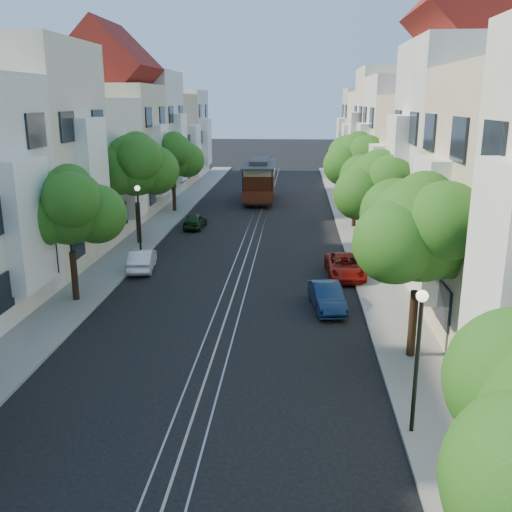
% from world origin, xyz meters
% --- Properties ---
extents(ground, '(200.00, 200.00, 0.00)m').
position_xyz_m(ground, '(0.00, 28.00, 0.00)').
color(ground, black).
rests_on(ground, ground).
extents(sidewalk_east, '(2.50, 80.00, 0.12)m').
position_xyz_m(sidewalk_east, '(7.25, 28.00, 0.06)').
color(sidewalk_east, gray).
rests_on(sidewalk_east, ground).
extents(sidewalk_west, '(2.50, 80.00, 0.12)m').
position_xyz_m(sidewalk_west, '(-7.25, 28.00, 0.06)').
color(sidewalk_west, gray).
rests_on(sidewalk_west, ground).
extents(rail_left, '(0.06, 80.00, 0.02)m').
position_xyz_m(rail_left, '(-0.55, 28.00, 0.01)').
color(rail_left, gray).
rests_on(rail_left, ground).
extents(rail_slot, '(0.06, 80.00, 0.02)m').
position_xyz_m(rail_slot, '(0.00, 28.00, 0.01)').
color(rail_slot, gray).
rests_on(rail_slot, ground).
extents(rail_right, '(0.06, 80.00, 0.02)m').
position_xyz_m(rail_right, '(0.55, 28.00, 0.01)').
color(rail_right, gray).
rests_on(rail_right, ground).
extents(lane_line, '(0.08, 80.00, 0.01)m').
position_xyz_m(lane_line, '(0.00, 28.00, 0.00)').
color(lane_line, tan).
rests_on(lane_line, ground).
extents(townhouses_east, '(7.75, 72.00, 12.00)m').
position_xyz_m(townhouses_east, '(11.87, 27.91, 5.18)').
color(townhouses_east, beige).
rests_on(townhouses_east, ground).
extents(townhouses_west, '(7.75, 72.00, 11.76)m').
position_xyz_m(townhouses_west, '(-11.87, 27.91, 5.08)').
color(townhouses_west, silver).
rests_on(townhouses_west, ground).
extents(tree_e_b, '(4.93, 4.08, 6.68)m').
position_xyz_m(tree_e_b, '(7.26, 8.98, 4.73)').
color(tree_e_b, black).
rests_on(tree_e_b, ground).
extents(tree_e_c, '(4.84, 3.99, 6.52)m').
position_xyz_m(tree_e_c, '(7.26, 19.98, 4.60)').
color(tree_e_c, black).
rests_on(tree_e_c, ground).
extents(tree_e_d, '(5.01, 4.16, 6.85)m').
position_xyz_m(tree_e_d, '(7.26, 30.98, 4.87)').
color(tree_e_d, black).
rests_on(tree_e_d, ground).
extents(tree_w_b, '(4.72, 3.87, 6.27)m').
position_xyz_m(tree_w_b, '(-7.14, 13.98, 4.40)').
color(tree_w_b, black).
rests_on(tree_w_b, ground).
extents(tree_w_c, '(5.13, 4.28, 7.09)m').
position_xyz_m(tree_w_c, '(-7.14, 24.98, 5.07)').
color(tree_w_c, black).
rests_on(tree_w_c, ground).
extents(tree_w_d, '(4.84, 3.99, 6.52)m').
position_xyz_m(tree_w_d, '(-7.14, 35.98, 4.60)').
color(tree_w_d, black).
rests_on(tree_w_d, ground).
extents(lamp_east, '(0.32, 0.32, 4.16)m').
position_xyz_m(lamp_east, '(6.30, 4.00, 2.85)').
color(lamp_east, black).
rests_on(lamp_east, ground).
extents(lamp_west, '(0.32, 0.32, 4.16)m').
position_xyz_m(lamp_west, '(-6.30, 22.00, 2.85)').
color(lamp_west, black).
rests_on(lamp_west, ground).
extents(cable_car, '(3.10, 9.23, 3.52)m').
position_xyz_m(cable_car, '(-0.50, 42.18, 2.08)').
color(cable_car, black).
rests_on(cable_car, ground).
extents(parked_car_e_mid, '(1.71, 3.66, 1.16)m').
position_xyz_m(parked_car_e_mid, '(4.40, 13.82, 0.58)').
color(parked_car_e_mid, '#0C1F3F').
rests_on(parked_car_e_mid, ground).
extents(parked_car_e_far, '(2.07, 4.22, 1.15)m').
position_xyz_m(parked_car_e_far, '(5.60, 18.82, 0.58)').
color(parked_car_e_far, maroon).
rests_on(parked_car_e_far, ground).
extents(parked_car_w_mid, '(1.70, 3.67, 1.17)m').
position_xyz_m(parked_car_w_mid, '(-5.47, 19.27, 0.58)').
color(parked_car_w_mid, silver).
rests_on(parked_car_w_mid, ground).
extents(parked_car_w_far, '(1.46, 3.32, 1.11)m').
position_xyz_m(parked_car_w_far, '(-4.40, 29.94, 0.56)').
color(parked_car_w_far, black).
rests_on(parked_car_w_far, ground).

